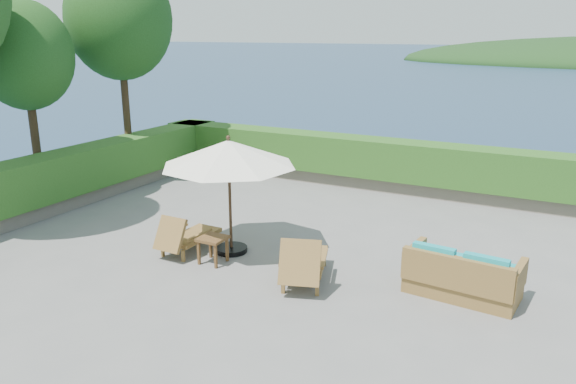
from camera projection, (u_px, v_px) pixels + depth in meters
The scene contains 13 objects.
ground at pixel (254, 256), 10.64m from camera, with size 12.00×12.00×0.00m, color slate.
foundation at pixel (256, 329), 11.07m from camera, with size 12.00×12.00×3.00m, color #4C453C.
planter_wall_far at pixel (359, 180), 15.36m from camera, with size 12.00×0.60×0.36m, color #6E6858.
planter_wall_left at pixel (48, 206), 13.08m from camera, with size 0.60×12.00×0.36m, color #6E6858.
hedge_far at pixel (360, 156), 15.17m from camera, with size 12.40×0.90×1.00m, color #1F4614.
hedge_left at pixel (45, 178), 12.90m from camera, with size 0.90×12.40×1.00m, color #1F4614.
tree_mid at pixel (25, 56), 12.93m from camera, with size 2.20×2.20×4.83m.
tree_far at pixel (119, 19), 14.82m from camera, with size 2.80×2.80×6.03m.
patio_umbrella at pixel (229, 154), 10.32m from camera, with size 3.04×3.04×2.28m.
lounge_left at pixel (186, 236), 10.73m from camera, with size 0.67×1.42×0.81m.
lounge_right at pixel (304, 261), 9.41m from camera, with size 1.14×1.73×0.92m.
side_table at pixel (213, 242), 10.21m from camera, with size 0.47×0.47×0.50m.
wicker_loveseat at pixel (462, 277), 8.94m from camera, with size 1.84×1.06×0.86m.
Camera 1 is at (5.14, -8.47, 4.11)m, focal length 35.00 mm.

